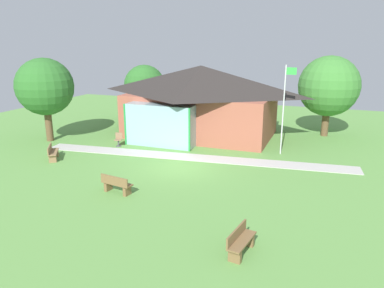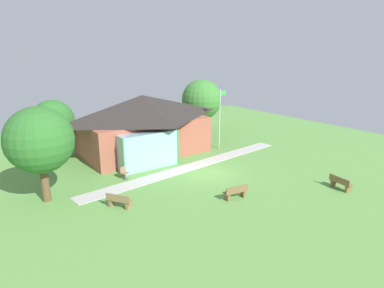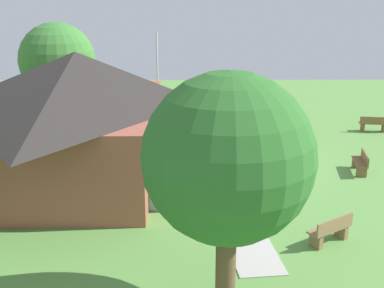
{
  "view_description": "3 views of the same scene",
  "coord_description": "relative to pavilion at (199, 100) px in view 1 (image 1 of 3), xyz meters",
  "views": [
    {
      "loc": [
        7.34,
        -17.6,
        6.62
      ],
      "look_at": [
        0.13,
        1.46,
        0.92
      ],
      "focal_mm": 34.72,
      "sensor_mm": 36.0,
      "label": 1
    },
    {
      "loc": [
        -13.75,
        -17.26,
        8.4
      ],
      "look_at": [
        0.73,
        2.92,
        1.37
      ],
      "focal_mm": 30.63,
      "sensor_mm": 36.0,
      "label": 2
    },
    {
      "loc": [
        -20.42,
        2.76,
        7.01
      ],
      "look_at": [
        -0.33,
        2.62,
        0.94
      ],
      "focal_mm": 46.17,
      "sensor_mm": 36.0,
      "label": 3
    }
  ],
  "objects": [
    {
      "name": "tree_west_hedge",
      "position": [
        -9.02,
        -5.04,
        1.08
      ],
      "size": [
        3.76,
        3.76,
        5.56
      ],
      "color": "brown",
      "rests_on": "ground_plane"
    },
    {
      "name": "tree_behind_pavilion_right",
      "position": [
        8.48,
        3.07,
        0.97
      ],
      "size": [
        4.19,
        4.19,
        5.65
      ],
      "color": "brown",
      "rests_on": "ground_plane"
    },
    {
      "name": "bench_mid_left",
      "position": [
        -5.94,
        -8.36,
        -2.17
      ],
      "size": [
        1.2,
        1.49,
        0.84
      ],
      "rotation": [
        0.0,
        0.0,
        5.31
      ],
      "color": "olive",
      "rests_on": "ground_plane"
    },
    {
      "name": "bench_front_right",
      "position": [
        6.45,
        -14.1,
        -2.17
      ],
      "size": [
        0.67,
        1.55,
        0.84
      ],
      "rotation": [
        0.0,
        0.0,
        4.56
      ],
      "color": "brown",
      "rests_on": "ground_plane"
    },
    {
      "name": "bench_front_center",
      "position": [
        0.12,
        -11.28,
        -2.17
      ],
      "size": [
        1.55,
        0.67,
        0.84
      ],
      "rotation": [
        0.0,
        0.0,
        6.12
      ],
      "color": "brown",
      "rests_on": "ground_plane"
    },
    {
      "name": "flagpole",
      "position": [
        6.2,
        -2.61,
        0.36
      ],
      "size": [
        0.64,
        0.08,
        5.29
      ],
      "color": "silver",
      "rests_on": "ground_plane"
    },
    {
      "name": "footpath",
      "position": [
        1.41,
        -5.19,
        -2.56
      ],
      "size": [
        18.54,
        3.23,
        0.03
      ],
      "primitive_type": "cube",
      "rotation": [
        0.0,
        0.0,
        0.11
      ],
      "color": "#BCB7B2",
      "rests_on": "ground_plane"
    },
    {
      "name": "tree_behind_pavilion_left",
      "position": [
        -6.29,
        3.74,
        0.34
      ],
      "size": [
        3.47,
        3.47,
        4.66
      ],
      "color": "brown",
      "rests_on": "ground_plane"
    },
    {
      "name": "pavilion",
      "position": [
        0.0,
        0.0,
        0.0
      ],
      "size": [
        10.97,
        7.75,
        4.95
      ],
      "color": "#A35642",
      "rests_on": "ground_plane"
    },
    {
      "name": "patio_chair_west",
      "position": [
        -3.92,
        -4.54,
        -2.16
      ],
      "size": [
        0.55,
        0.55,
        0.86
      ],
      "rotation": [
        0.0,
        0.0,
        3.43
      ],
      "color": "#8C6B4C",
      "rests_on": "ground_plane"
    },
    {
      "name": "ground_plane",
      "position": [
        1.41,
        -6.95,
        -2.57
      ],
      "size": [
        44.0,
        44.0,
        0.0
      ],
      "primitive_type": "plane",
      "color": "#609947"
    }
  ]
}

